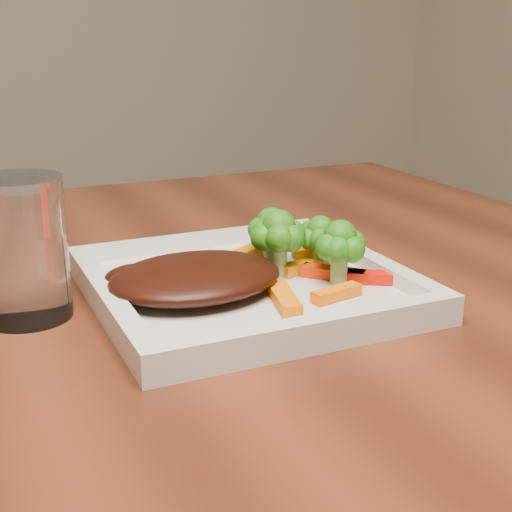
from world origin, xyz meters
name	(u,v)px	position (x,y,z in m)	size (l,w,h in m)	color
plate	(246,290)	(0.16, -0.25, 0.76)	(0.27, 0.27, 0.01)	silver
steak	(196,277)	(0.11, -0.25, 0.78)	(0.15, 0.12, 0.03)	black
broccoli_0	(271,229)	(0.21, -0.21, 0.80)	(0.05, 0.05, 0.07)	#285E0F
broccoli_1	(320,235)	(0.25, -0.24, 0.79)	(0.05, 0.05, 0.06)	#136A11
broccoli_2	(340,252)	(0.24, -0.28, 0.79)	(0.06, 0.06, 0.06)	#1C6510
broccoli_3	(278,244)	(0.20, -0.24, 0.79)	(0.06, 0.06, 0.06)	#215D0F
carrot_0	(336,293)	(0.22, -0.32, 0.77)	(0.05, 0.01, 0.01)	#FF6704
carrot_1	(369,277)	(0.27, -0.29, 0.77)	(0.06, 0.02, 0.01)	red
carrot_2	(284,298)	(0.17, -0.31, 0.77)	(0.06, 0.02, 0.01)	orange
carrot_3	(322,252)	(0.26, -0.21, 0.77)	(0.06, 0.02, 0.01)	#C86903
carrot_4	(245,254)	(0.19, -0.18, 0.77)	(0.06, 0.02, 0.01)	orange
carrot_5	(333,273)	(0.24, -0.27, 0.77)	(0.06, 0.02, 0.01)	#FB2E04
carrot_6	(304,266)	(0.23, -0.24, 0.77)	(0.05, 0.01, 0.01)	orange
drinking_glass	(22,249)	(-0.02, -0.22, 0.81)	(0.07, 0.07, 0.12)	white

